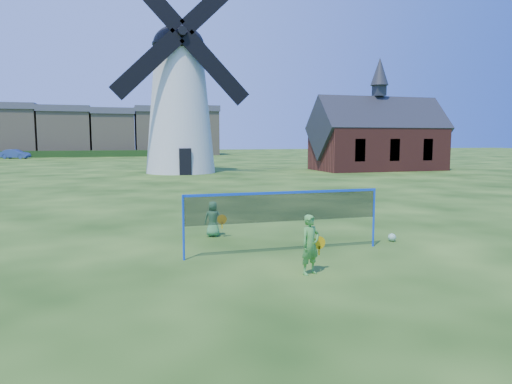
{
  "coord_description": "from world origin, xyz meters",
  "views": [
    {
      "loc": [
        -3.11,
        -10.78,
        2.85
      ],
      "look_at": [
        0.2,
        0.5,
        1.5
      ],
      "focal_mm": 32.87,
      "sensor_mm": 36.0,
      "label": 1
    }
  ],
  "objects_px": {
    "windmill": "(180,100)",
    "car_right": "(15,154)",
    "player_girl": "(310,245)",
    "player_boy": "(213,219)",
    "chapel": "(378,139)",
    "badminton_net": "(284,208)",
    "play_ball": "(392,237)"
  },
  "relations": [
    {
      "from": "windmill",
      "to": "car_right",
      "type": "height_order",
      "value": "windmill"
    },
    {
      "from": "player_girl",
      "to": "player_boy",
      "type": "bearing_deg",
      "value": 85.31
    },
    {
      "from": "windmill",
      "to": "player_girl",
      "type": "xyz_separation_m",
      "value": [
        -1.18,
        -30.4,
        -5.37
      ]
    },
    {
      "from": "chapel",
      "to": "car_right",
      "type": "height_order",
      "value": "chapel"
    },
    {
      "from": "windmill",
      "to": "player_boy",
      "type": "distance_m",
      "value": 26.74
    },
    {
      "from": "chapel",
      "to": "player_girl",
      "type": "xyz_separation_m",
      "value": [
        -18.76,
        -28.86,
        -2.18
      ]
    },
    {
      "from": "chapel",
      "to": "windmill",
      "type": "bearing_deg",
      "value": 174.99
    },
    {
      "from": "windmill",
      "to": "player_girl",
      "type": "relative_size",
      "value": 13.08
    },
    {
      "from": "chapel",
      "to": "car_right",
      "type": "relative_size",
      "value": 2.96
    },
    {
      "from": "car_right",
      "to": "windmill",
      "type": "bearing_deg",
      "value": -128.96
    },
    {
      "from": "badminton_net",
      "to": "play_ball",
      "type": "bearing_deg",
      "value": 6.88
    },
    {
      "from": "chapel",
      "to": "play_ball",
      "type": "xyz_separation_m",
      "value": [
        -15.34,
        -26.57,
        -2.7
      ]
    },
    {
      "from": "windmill",
      "to": "play_ball",
      "type": "bearing_deg",
      "value": -85.43
    },
    {
      "from": "windmill",
      "to": "chapel",
      "type": "distance_m",
      "value": 17.94
    },
    {
      "from": "windmill",
      "to": "badminton_net",
      "type": "bearing_deg",
      "value": -92.17
    },
    {
      "from": "play_ball",
      "to": "car_right",
      "type": "relative_size",
      "value": 0.06
    },
    {
      "from": "badminton_net",
      "to": "player_boy",
      "type": "height_order",
      "value": "badminton_net"
    },
    {
      "from": "chapel",
      "to": "player_girl",
      "type": "height_order",
      "value": "chapel"
    },
    {
      "from": "badminton_net",
      "to": "player_girl",
      "type": "xyz_separation_m",
      "value": [
        -0.1,
        -1.89,
        -0.51
      ]
    },
    {
      "from": "play_ball",
      "to": "car_right",
      "type": "xyz_separation_m",
      "value": [
        -21.23,
        61.95,
        0.55
      ]
    },
    {
      "from": "windmill",
      "to": "chapel",
      "type": "xyz_separation_m",
      "value": [
        17.58,
        -1.54,
        -3.19
      ]
    },
    {
      "from": "badminton_net",
      "to": "car_right",
      "type": "relative_size",
      "value": 1.26
    },
    {
      "from": "player_boy",
      "to": "play_ball",
      "type": "bearing_deg",
      "value": 173.89
    },
    {
      "from": "player_boy",
      "to": "play_ball",
      "type": "relative_size",
      "value": 4.71
    },
    {
      "from": "chapel",
      "to": "player_boy",
      "type": "relative_size",
      "value": 11.43
    },
    {
      "from": "windmill",
      "to": "play_ball",
      "type": "height_order",
      "value": "windmill"
    },
    {
      "from": "chapel",
      "to": "car_right",
      "type": "distance_m",
      "value": 50.93
    },
    {
      "from": "chapel",
      "to": "player_girl",
      "type": "distance_m",
      "value": 34.49
    },
    {
      "from": "player_girl",
      "to": "player_boy",
      "type": "xyz_separation_m",
      "value": [
        -1.22,
        4.34,
        -0.11
      ]
    },
    {
      "from": "windmill",
      "to": "chapel",
      "type": "relative_size",
      "value": 1.4
    },
    {
      "from": "badminton_net",
      "to": "player_boy",
      "type": "bearing_deg",
      "value": 118.19
    },
    {
      "from": "badminton_net",
      "to": "play_ball",
      "type": "relative_size",
      "value": 22.95
    }
  ]
}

